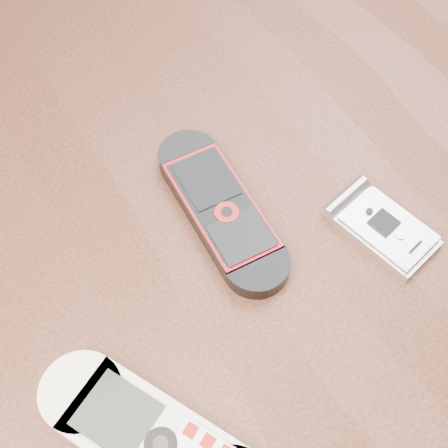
{
  "coord_description": "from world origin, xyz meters",
  "views": [
    {
      "loc": [
        -0.13,
        -0.22,
        1.18
      ],
      "look_at": [
        0.01,
        0.0,
        0.76
      ],
      "focal_mm": 50.0,
      "sensor_mm": 36.0,
      "label": 1
    }
  ],
  "objects_px": {
    "nokia_white": "(154,442)",
    "nokia_black_red": "(220,208)",
    "motorola_razr": "(385,228)",
    "table": "(219,291)"
  },
  "relations": [
    {
      "from": "motorola_razr",
      "to": "nokia_white",
      "type": "bearing_deg",
      "value": 179.46
    },
    {
      "from": "table",
      "to": "nokia_black_red",
      "type": "relative_size",
      "value": 7.16
    },
    {
      "from": "table",
      "to": "motorola_razr",
      "type": "bearing_deg",
      "value": -30.84
    },
    {
      "from": "nokia_black_red",
      "to": "nokia_white",
      "type": "bearing_deg",
      "value": -131.26
    },
    {
      "from": "nokia_white",
      "to": "motorola_razr",
      "type": "xyz_separation_m",
      "value": [
        0.23,
        0.05,
        -0.0
      ]
    },
    {
      "from": "nokia_white",
      "to": "nokia_black_red",
      "type": "distance_m",
      "value": 0.19
    },
    {
      "from": "nokia_white",
      "to": "motorola_razr",
      "type": "height_order",
      "value": "nokia_white"
    },
    {
      "from": "nokia_black_red",
      "to": "motorola_razr",
      "type": "relative_size",
      "value": 1.87
    },
    {
      "from": "nokia_white",
      "to": "nokia_black_red",
      "type": "height_order",
      "value": "nokia_white"
    },
    {
      "from": "nokia_black_red",
      "to": "motorola_razr",
      "type": "xyz_separation_m",
      "value": [
        0.1,
        -0.08,
        -0.0
      ]
    }
  ]
}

